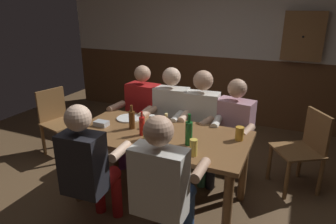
# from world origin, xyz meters

# --- Properties ---
(ground_plane) EXTENTS (7.10, 7.10, 0.00)m
(ground_plane) POSITION_xyz_m (0.00, 0.00, 0.00)
(ground_plane) COLOR brown
(back_wall_upper) EXTENTS (5.91, 0.12, 1.38)m
(back_wall_upper) POSITION_xyz_m (0.00, 2.62, 1.79)
(back_wall_upper) COLOR beige
(back_wall_wainscot) EXTENTS (5.91, 0.12, 1.10)m
(back_wall_wainscot) POSITION_xyz_m (0.00, 2.62, 0.55)
(back_wall_wainscot) COLOR brown
(back_wall_wainscot) RESTS_ON ground_plane
(dining_table) EXTENTS (1.70, 0.86, 0.75)m
(dining_table) POSITION_xyz_m (0.00, 0.04, 0.64)
(dining_table) COLOR brown
(dining_table) RESTS_ON ground_plane
(person_0) EXTENTS (0.55, 0.54, 1.24)m
(person_0) POSITION_xyz_m (-0.58, 0.70, 0.68)
(person_0) COLOR #AD1919
(person_0) RESTS_ON ground_plane
(person_1) EXTENTS (0.56, 0.54, 1.25)m
(person_1) POSITION_xyz_m (-0.19, 0.71, 0.69)
(person_1) COLOR silver
(person_1) RESTS_ON ground_plane
(person_2) EXTENTS (0.54, 0.53, 1.25)m
(person_2) POSITION_xyz_m (0.20, 0.70, 0.69)
(person_2) COLOR silver
(person_2) RESTS_ON ground_plane
(person_3) EXTENTS (0.57, 0.58, 1.19)m
(person_3) POSITION_xyz_m (0.56, 0.70, 0.66)
(person_3) COLOR #B78493
(person_3) RESTS_ON ground_plane
(person_4) EXTENTS (0.50, 0.53, 1.22)m
(person_4) POSITION_xyz_m (-0.35, -0.62, 0.67)
(person_4) COLOR black
(person_4) RESTS_ON ground_plane
(person_5) EXTENTS (0.55, 0.50, 1.23)m
(person_5) POSITION_xyz_m (0.34, -0.62, 0.68)
(person_5) COLOR silver
(person_5) RESTS_ON ground_plane
(chair_empty_near_right) EXTENTS (0.61, 0.61, 0.88)m
(chair_empty_near_right) POSITION_xyz_m (1.32, 0.88, 0.48)
(chair_empty_near_right) COLOR brown
(chair_empty_near_right) RESTS_ON ground_plane
(chair_empty_near_left) EXTENTS (0.53, 0.53, 0.88)m
(chair_empty_near_left) POSITION_xyz_m (-1.71, 0.46, 0.48)
(chair_empty_near_left) COLOR brown
(chair_empty_near_left) RESTS_ON ground_plane
(table_candle) EXTENTS (0.04, 0.04, 0.08)m
(table_candle) POSITION_xyz_m (-0.09, 0.38, 0.79)
(table_candle) COLOR #F9E08C
(table_candle) RESTS_ON dining_table
(condiment_caddy) EXTENTS (0.14, 0.10, 0.05)m
(condiment_caddy) POSITION_xyz_m (-0.64, -0.02, 0.78)
(condiment_caddy) COLOR #B2B7BC
(condiment_caddy) RESTS_ON dining_table
(plate_0) EXTENTS (0.27, 0.27, 0.01)m
(plate_0) POSITION_xyz_m (-0.48, 0.26, 0.76)
(plate_0) COLOR white
(plate_0) RESTS_ON dining_table
(bottle_0) EXTENTS (0.06, 0.06, 0.25)m
(bottle_0) POSITION_xyz_m (-0.31, 0.05, 0.85)
(bottle_0) COLOR #593314
(bottle_0) RESTS_ON dining_table
(bottle_1) EXTENTS (0.06, 0.06, 0.29)m
(bottle_1) POSITION_xyz_m (0.34, -0.08, 0.87)
(bottle_1) COLOR #195923
(bottle_1) RESTS_ON dining_table
(bottle_2) EXTENTS (0.05, 0.05, 0.24)m
(bottle_2) POSITION_xyz_m (-0.14, -0.05, 0.85)
(bottle_2) COLOR red
(bottle_2) RESTS_ON dining_table
(pint_glass_0) EXTENTS (0.06, 0.06, 0.14)m
(pint_glass_0) POSITION_xyz_m (0.44, -0.25, 0.82)
(pint_glass_0) COLOR #E5C64C
(pint_glass_0) RESTS_ON dining_table
(pint_glass_1) EXTENTS (0.06, 0.06, 0.13)m
(pint_glass_1) POSITION_xyz_m (-0.14, 0.16, 0.82)
(pint_glass_1) COLOR white
(pint_glass_1) RESTS_ON dining_table
(pint_glass_2) EXTENTS (0.07, 0.07, 0.15)m
(pint_glass_2) POSITION_xyz_m (0.04, -0.30, 0.83)
(pint_glass_2) COLOR #E5C64C
(pint_glass_2) RESTS_ON dining_table
(pint_glass_3) EXTENTS (0.07, 0.07, 0.15)m
(pint_glass_3) POSITION_xyz_m (-0.04, -0.11, 0.83)
(pint_glass_3) COLOR #E5C64C
(pint_glass_3) RESTS_ON dining_table
(pint_glass_4) EXTENTS (0.08, 0.08, 0.13)m
(pint_glass_4) POSITION_xyz_m (0.73, 0.20, 0.82)
(pint_glass_4) COLOR gold
(pint_glass_4) RESTS_ON dining_table
(wall_dart_cabinet) EXTENTS (0.56, 0.15, 0.70)m
(wall_dart_cabinet) POSITION_xyz_m (1.14, 2.49, 1.50)
(wall_dart_cabinet) COLOR brown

